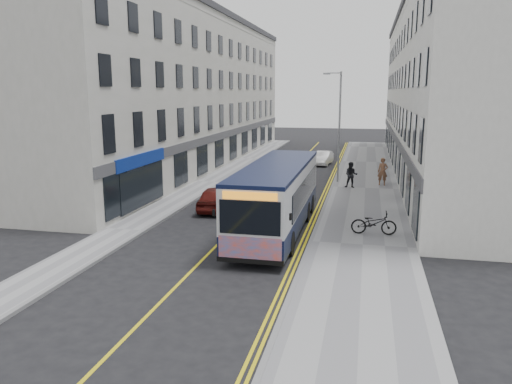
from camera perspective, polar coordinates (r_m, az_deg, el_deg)
The scene contains 17 objects.
ground at distance 24.21m, azimuth -2.87°, elevation -4.46°, with size 140.00×140.00×0.00m, color black.
pavement_east at distance 35.05m, azimuth 12.37°, elevation 0.37°, with size 4.50×64.00×0.12m, color gray.
pavement_west at distance 36.81m, azimuth -5.41°, elevation 1.11°, with size 2.00×64.00×0.12m, color gray.
kerb_east at distance 35.13m, azimuth 8.70°, elevation 0.54°, with size 0.18×64.00×0.13m, color slate.
kerb_west at distance 36.52m, azimuth -3.92°, elevation 1.06°, with size 0.18×64.00×0.13m, color slate.
road_centre_line at distance 35.62m, azimuth 2.26°, elevation 0.71°, with size 0.12×64.00×0.01m, color gold.
road_dbl_yellow_inner at distance 35.17m, azimuth 7.96°, elevation 0.47°, with size 0.10×64.00×0.01m, color gold.
road_dbl_yellow_outer at distance 35.15m, azimuth 8.29°, elevation 0.46°, with size 0.10×64.00×0.01m, color gold.
terrace_east at distance 43.75m, azimuth 19.83°, elevation 10.61°, with size 6.00×46.00×13.00m, color white.
terrace_west at distance 46.03m, azimuth -6.89°, elevation 11.20°, with size 6.00×46.00×13.00m, color beige.
streetlamp at distance 36.56m, azimuth 9.39°, elevation 7.77°, with size 1.32×0.18×8.00m.
city_bus at distance 23.69m, azimuth 2.42°, elevation -0.35°, with size 2.63×11.28×3.28m.
bicycle at distance 23.68m, azimuth 13.31°, elevation -3.47°, with size 0.72×2.06×1.08m, color black.
pedestrian_near at distance 36.19m, azimuth 14.28°, elevation 2.28°, with size 0.71×0.46×1.94m, color brown.
pedestrian_far at distance 34.77m, azimuth 10.83°, elevation 1.93°, with size 0.86×0.67×1.77m, color black.
car_white at distance 46.20m, azimuth 7.66°, elevation 3.86°, with size 1.30×3.73×1.23m, color silver.
car_maroon at distance 28.31m, azimuth -4.64°, elevation -0.71°, with size 1.62×4.03×1.37m, color #50110D.
Camera 1 is at (6.24, -22.43, 6.63)m, focal length 35.00 mm.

